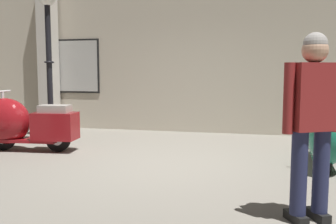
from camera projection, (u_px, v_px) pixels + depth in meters
ground_plane at (164, 168)px, 5.16m from camera, size 60.00×60.00×0.00m
showroom_back_wall at (193, 42)px, 8.16m from camera, size 18.00×0.63×3.99m
scooter_0 at (21, 123)px, 6.29m from camera, size 1.72×0.64×1.03m
scooter_1 at (325, 136)px, 5.17m from camera, size 0.58×1.65×0.99m
lamppost at (49, 49)px, 7.32m from camera, size 0.33×0.33×2.96m
visitor_0 at (312, 114)px, 3.21m from camera, size 0.51×0.39×1.67m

